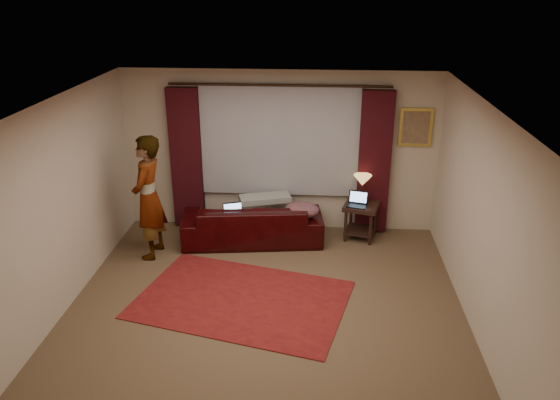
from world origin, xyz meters
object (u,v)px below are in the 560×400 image
(end_table, at_px, (360,221))
(person, at_px, (148,198))
(laptop_table, at_px, (357,200))
(sofa, at_px, (252,215))
(laptop_sofa, at_px, (234,212))
(tiffany_lamp, at_px, (362,189))

(end_table, relative_size, person, 0.32)
(laptop_table, relative_size, person, 0.17)
(sofa, bearing_deg, laptop_sofa, 25.43)
(person, bearing_deg, tiffany_lamp, 108.19)
(sofa, distance_m, laptop_sofa, 0.33)
(laptop_sofa, relative_size, laptop_table, 1.03)
(tiffany_lamp, distance_m, laptop_table, 0.22)
(end_table, relative_size, tiffany_lamp, 1.29)
(sofa, height_order, laptop_table, sofa)
(sofa, relative_size, tiffany_lamp, 4.77)
(sofa, relative_size, laptop_sofa, 6.51)
(tiffany_lamp, bearing_deg, end_table, -89.10)
(sofa, bearing_deg, end_table, -179.92)
(tiffany_lamp, xyz_separation_m, laptop_table, (-0.08, -0.16, -0.12))
(end_table, distance_m, person, 3.30)
(sofa, distance_m, laptop_table, 1.65)
(tiffany_lamp, xyz_separation_m, person, (-3.14, -0.87, 0.11))
(tiffany_lamp, distance_m, person, 3.26)
(tiffany_lamp, bearing_deg, person, -164.48)
(sofa, height_order, laptop_sofa, sofa)
(end_table, xyz_separation_m, person, (-3.14, -0.80, 0.63))
(sofa, xyz_separation_m, tiffany_lamp, (1.70, 0.29, 0.38))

